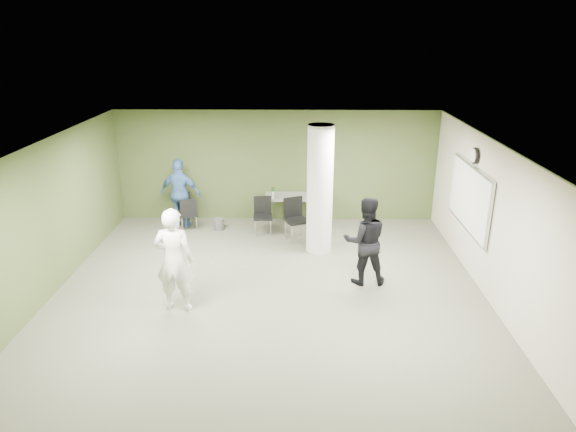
{
  "coord_description": "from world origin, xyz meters",
  "views": [
    {
      "loc": [
        0.51,
        -8.52,
        4.65
      ],
      "look_at": [
        0.33,
        1.0,
        1.16
      ],
      "focal_mm": 32.0,
      "sensor_mm": 36.0,
      "label": 1
    }
  ],
  "objects_px": {
    "folding_table": "(296,198)",
    "chair_back_left": "(189,212)",
    "man_black": "(365,241)",
    "man_blue": "(180,194)",
    "woman_white": "(174,260)"
  },
  "relations": [
    {
      "from": "man_black",
      "to": "woman_white",
      "type": "bearing_deg",
      "value": 14.57
    },
    {
      "from": "folding_table",
      "to": "man_blue",
      "type": "distance_m",
      "value": 2.84
    },
    {
      "from": "man_blue",
      "to": "chair_back_left",
      "type": "bearing_deg",
      "value": 140.42
    },
    {
      "from": "folding_table",
      "to": "chair_back_left",
      "type": "relative_size",
      "value": 1.92
    },
    {
      "from": "folding_table",
      "to": "chair_back_left",
      "type": "xyz_separation_m",
      "value": [
        -2.6,
        -0.46,
        -0.22
      ]
    },
    {
      "from": "woman_white",
      "to": "man_blue",
      "type": "height_order",
      "value": "woman_white"
    },
    {
      "from": "folding_table",
      "to": "chair_back_left",
      "type": "height_order",
      "value": "folding_table"
    },
    {
      "from": "chair_back_left",
      "to": "woman_white",
      "type": "height_order",
      "value": "woman_white"
    },
    {
      "from": "chair_back_left",
      "to": "man_black",
      "type": "relative_size",
      "value": 0.49
    },
    {
      "from": "chair_back_left",
      "to": "woman_white",
      "type": "distance_m",
      "value": 3.75
    },
    {
      "from": "chair_back_left",
      "to": "man_black",
      "type": "height_order",
      "value": "man_black"
    },
    {
      "from": "man_black",
      "to": "man_blue",
      "type": "height_order",
      "value": "man_blue"
    },
    {
      "from": "man_blue",
      "to": "woman_white",
      "type": "bearing_deg",
      "value": 109.61
    },
    {
      "from": "woman_white",
      "to": "man_blue",
      "type": "bearing_deg",
      "value": -74.5
    },
    {
      "from": "woman_white",
      "to": "man_black",
      "type": "bearing_deg",
      "value": -157.78
    }
  ]
}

